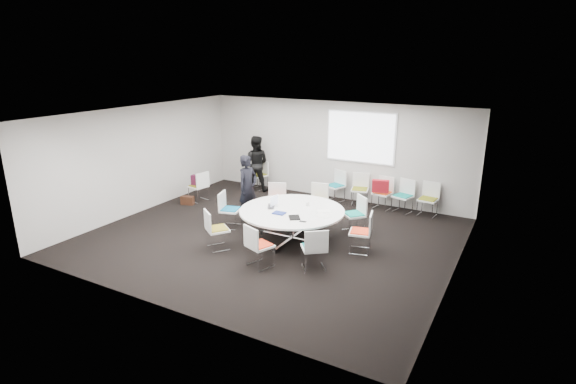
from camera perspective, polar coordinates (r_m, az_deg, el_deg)
The scene contains 31 objects.
room_shell at distance 9.96m, azimuth -1.64°, elevation 1.70°, with size 8.08×7.08×2.88m.
conference_table at distance 10.05m, azimuth 0.50°, elevation -3.22°, with size 2.34×2.34×0.73m.
projection_screen at distance 12.65m, azimuth 9.18°, elevation 6.86°, with size 1.90×0.03×1.35m, color white.
chair_ring_a at distance 9.69m, azimuth 9.19°, elevation -6.00°, with size 0.54×0.55×0.88m.
chair_ring_b at distance 10.70m, azimuth 8.37°, elevation -3.71°, with size 0.64×0.64×0.88m.
chair_ring_c at distance 11.57m, azimuth 3.76°, elevation -1.96°, with size 0.52×0.51×0.88m.
chair_ring_d at distance 11.57m, azimuth -1.47°, elevation -1.94°, with size 0.60×0.59×0.88m.
chair_ring_e at distance 11.00m, azimuth -7.36°, elevation -3.10°, with size 0.55×0.56×0.88m.
chair_ring_f at distance 9.84m, azimuth -8.96°, elevation -5.63°, with size 0.64×0.63×0.88m.
chair_ring_g at distance 8.95m, azimuth -3.64°, elevation -7.81°, with size 0.59×0.58×0.88m.
chair_ring_h at distance 8.84m, azimuth 3.33°, elevation -8.15°, with size 0.64×0.64×0.88m.
chair_back_a at distance 12.94m, azimuth 6.02°, elevation 0.04°, with size 0.59×0.59×0.88m.
chair_back_b at distance 12.69m, azimuth 9.07°, elevation -0.42°, with size 0.55×0.54×0.88m.
chair_back_c at distance 12.47m, azimuth 11.88°, elevation -0.89°, with size 0.53×0.52×0.88m.
chair_back_d at distance 12.32m, azimuth 14.35°, elevation -1.29°, with size 0.57×0.56×0.88m.
chair_back_e at distance 12.23m, azimuth 17.30°, elevation -1.68°, with size 0.51×0.50×0.88m.
chair_spare_left at distance 13.09m, azimuth -11.23°, elevation -0.00°, with size 0.53×0.54×0.88m.
chair_person_back at distance 14.07m, azimuth -3.71°, elevation 1.48°, with size 0.58×0.57×0.88m.
person_main at distance 11.32m, azimuth -5.13°, elevation 0.54°, with size 0.61×0.40×1.67m, color black.
person_back at distance 13.80m, azimuth -4.14°, elevation 3.64°, with size 0.83×0.65×1.71m, color black.
laptop at distance 10.18m, azimuth -1.86°, elevation -1.83°, with size 0.36×0.23×0.03m, color #333338.
laptop_lid at distance 10.21m, azimuth -1.75°, elevation -1.09°, with size 0.30×0.02×0.22m, color silver.
notebook_black at distance 9.50m, azimuth 0.81°, elevation -3.25°, with size 0.22×0.30×0.02m, color black.
tablet_folio at distance 9.75m, azimuth -1.13°, elevation -2.69°, with size 0.26×0.20×0.03m, color navy.
papers_right at distance 9.94m, azimuth 4.58°, elevation -2.43°, with size 0.30×0.21×0.00m, color white.
papers_front at distance 9.65m, azimuth 4.49°, elevation -3.03°, with size 0.30×0.21×0.00m, color silver.
cup at distance 10.25m, azimuth 2.47°, elevation -1.53°, with size 0.08×0.08×0.09m, color white.
phone at distance 9.29m, azimuth 1.90°, elevation -3.76°, with size 0.14×0.07×0.01m, color black.
maroon_bag at distance 13.01m, azimuth -11.36°, elevation 1.46°, with size 0.40×0.14×0.28m, color #4C142E.
brown_bag at distance 12.92m, azimuth -12.65°, elevation -1.05°, with size 0.36×0.16×0.24m, color #341B10.
red_jacket at distance 12.15m, azimuth 11.67°, elevation 0.73°, with size 0.44×0.10×0.35m, color #AD1521.
Camera 1 is at (4.98, -8.28, 4.02)m, focal length 28.00 mm.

